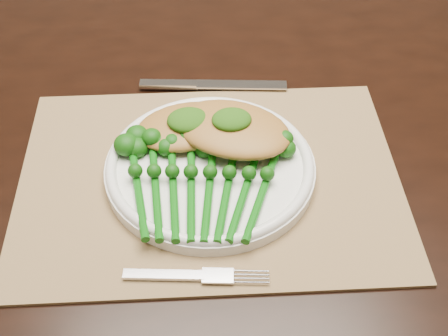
{
  "coord_description": "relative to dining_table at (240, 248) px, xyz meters",
  "views": [
    {
      "loc": [
        -0.22,
        -0.63,
        1.27
      ],
      "look_at": [
        -0.18,
        -0.14,
        0.78
      ],
      "focal_mm": 50.0,
      "sensor_mm": 36.0,
      "label": 1
    }
  ],
  "objects": [
    {
      "name": "dining_table",
      "position": [
        0.0,
        0.0,
        0.0
      ],
      "size": [
        1.61,
        0.92,
        0.75
      ],
      "rotation": [
        0.0,
        0.0,
        -0.01
      ],
      "color": "black",
      "rests_on": "ground"
    },
    {
      "name": "placemat",
      "position": [
        -0.06,
        -0.18,
        0.37
      ],
      "size": [
        0.45,
        0.34,
        0.0
      ],
      "primitive_type": "cube",
      "rotation": [
        0.0,
        0.0,
        -0.04
      ],
      "color": "olive",
      "rests_on": "dining_table"
    },
    {
      "name": "dinner_plate",
      "position": [
        -0.06,
        -0.18,
        0.39
      ],
      "size": [
        0.24,
        0.24,
        0.02
      ],
      "color": "white",
      "rests_on": "placemat"
    },
    {
      "name": "knife",
      "position": [
        -0.06,
        -0.01,
        0.38
      ],
      "size": [
        0.2,
        0.04,
        0.01
      ],
      "rotation": [
        0.0,
        0.0,
        -0.11
      ],
      "color": "silver",
      "rests_on": "placemat"
    },
    {
      "name": "fork",
      "position": [
        -0.08,
        -0.32,
        0.38
      ],
      "size": [
        0.15,
        0.03,
        0.0
      ],
      "rotation": [
        0.0,
        0.0,
        -0.12
      ],
      "color": "silver",
      "rests_on": "placemat"
    },
    {
      "name": "chicken_fillet_left",
      "position": [
        -0.09,
        -0.12,
        0.4
      ],
      "size": [
        0.14,
        0.11,
        0.02
      ],
      "primitive_type": "ellipsoid",
      "rotation": [
        0.0,
        0.0,
        0.22
      ],
      "color": "#AD7632",
      "rests_on": "dinner_plate"
    },
    {
      "name": "chicken_fillet_right",
      "position": [
        -0.03,
        -0.14,
        0.41
      ],
      "size": [
        0.17,
        0.15,
        0.03
      ],
      "primitive_type": "ellipsoid",
      "rotation": [
        0.0,
        0.0,
        -0.48
      ],
      "color": "#AD7632",
      "rests_on": "dinner_plate"
    },
    {
      "name": "pesto_dollop_left",
      "position": [
        -0.08,
        -0.13,
        0.42
      ],
      "size": [
        0.05,
        0.04,
        0.02
      ],
      "primitive_type": "ellipsoid",
      "color": "#173F09",
      "rests_on": "chicken_fillet_left"
    },
    {
      "name": "pesto_dollop_right",
      "position": [
        -0.03,
        -0.14,
        0.43
      ],
      "size": [
        0.05,
        0.04,
        0.02
      ],
      "primitive_type": "ellipsoid",
      "color": "#173F09",
      "rests_on": "chicken_fillet_right"
    },
    {
      "name": "broccolini_bundle",
      "position": [
        -0.08,
        -0.22,
        0.4
      ],
      "size": [
        0.18,
        0.19,
        0.04
      ],
      "rotation": [
        0.0,
        0.0,
        -0.12
      ],
      "color": "#0B560B",
      "rests_on": "dinner_plate"
    }
  ]
}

